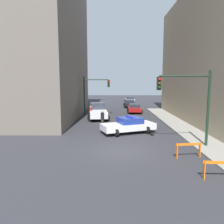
{
  "coord_description": "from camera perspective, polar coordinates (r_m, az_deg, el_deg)",
  "views": [
    {
      "loc": [
        -0.6,
        -14.05,
        4.53
      ],
      "look_at": [
        -0.71,
        6.12,
        1.73
      ],
      "focal_mm": 35.0,
      "sensor_mm": 36.0,
      "label": 1
    }
  ],
  "objects": [
    {
      "name": "pedestrian_crossing",
      "position": [
        22.06,
        -2.52,
        -1.67
      ],
      "size": [
        0.38,
        0.38,
        1.66
      ],
      "rotation": [
        0.0,
        0.0,
        4.77
      ],
      "color": "#382D23",
      "rests_on": "ground_plane"
    },
    {
      "name": "parked_car_near",
      "position": [
        32.39,
        5.89,
        1.03
      ],
      "size": [
        2.4,
        4.37,
        1.31
      ],
      "rotation": [
        0.0,
        0.0,
        -0.04
      ],
      "color": "maroon",
      "rests_on": "ground_plane"
    },
    {
      "name": "parked_car_mid",
      "position": [
        39.41,
        4.66,
        2.27
      ],
      "size": [
        2.32,
        4.33,
        1.31
      ],
      "rotation": [
        0.0,
        0.0,
        -0.01
      ],
      "color": "black",
      "rests_on": "ground_plane"
    },
    {
      "name": "parked_car_far",
      "position": [
        47.52,
        4.68,
        3.23
      ],
      "size": [
        2.34,
        4.34,
        1.31
      ],
      "rotation": [
        0.0,
        0.0,
        0.02
      ],
      "color": "silver",
      "rests_on": "ground_plane"
    },
    {
      "name": "white_truck",
      "position": [
        27.09,
        -3.69,
        0.21
      ],
      "size": [
        3.04,
        5.59,
        1.9
      ],
      "rotation": [
        0.0,
        0.0,
        0.11
      ],
      "color": "silver",
      "rests_on": "ground_plane"
    },
    {
      "name": "barrier_mid",
      "position": [
        13.98,
        19.36,
        -8.81
      ],
      "size": [
        1.59,
        0.34,
        0.9
      ],
      "rotation": [
        0.0,
        0.0,
        0.13
      ],
      "color": "orange",
      "rests_on": "ground_plane"
    },
    {
      "name": "traffic_light_far",
      "position": [
        28.79,
        -5.1,
        5.62
      ],
      "size": [
        3.44,
        0.35,
        5.2
      ],
      "color": "black",
      "rests_on": "ground_plane"
    },
    {
      "name": "traffic_light_near",
      "position": [
        15.78,
        20.09,
        3.8
      ],
      "size": [
        3.64,
        0.35,
        5.2
      ],
      "color": "black",
      "rests_on": "sidewalk_right"
    },
    {
      "name": "barrier_front",
      "position": [
        11.56,
        26.45,
        -12.74
      ],
      "size": [
        1.6,
        0.24,
        0.9
      ],
      "rotation": [
        0.0,
        0.0,
        -0.05
      ],
      "color": "orange",
      "rests_on": "ground_plane"
    },
    {
      "name": "sidewalk_right",
      "position": [
        16.24,
        25.38,
        -8.85
      ],
      "size": [
        2.4,
        44.0,
        0.12
      ],
      "color": "gray",
      "rests_on": "ground_plane"
    },
    {
      "name": "police_car",
      "position": [
        19.42,
        4.36,
        -3.42
      ],
      "size": [
        5.05,
        3.43,
        1.52
      ],
      "rotation": [
        0.0,
        0.0,
        1.94
      ],
      "color": "white",
      "rests_on": "ground_plane"
    },
    {
      "name": "ground_plane",
      "position": [
        14.78,
        2.67,
        -9.95
      ],
      "size": [
        120.0,
        120.0,
        0.0
      ],
      "primitive_type": "plane",
      "color": "#2D2D33"
    },
    {
      "name": "pedestrian_corner",
      "position": [
        26.35,
        -5.57,
        -0.13
      ],
      "size": [
        0.46,
        0.46,
        1.66
      ],
      "rotation": [
        0.0,
        0.0,
        1.24
      ],
      "color": "#382D23",
      "rests_on": "ground_plane"
    },
    {
      "name": "building_corner_left",
      "position": [
        31.15,
        -22.73,
        20.9
      ],
      "size": [
        14.0,
        20.0,
        23.69
      ],
      "color": "#6B6056",
      "rests_on": "ground_plane"
    }
  ]
}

